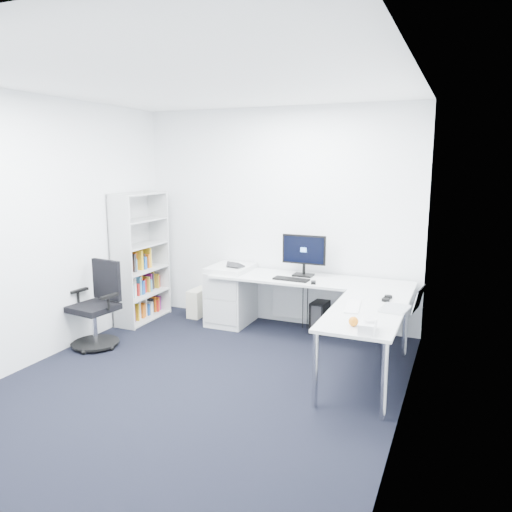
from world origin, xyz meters
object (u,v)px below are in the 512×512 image
at_px(task_chair, 93,305).
at_px(laptop, 395,297).
at_px(bookshelf, 141,257).
at_px(l_desk, 301,315).
at_px(monitor, 304,255).

xyz_separation_m(task_chair, laptop, (3.18, 0.41, 0.33)).
bearing_deg(bookshelf, laptop, -10.61).
relative_size(l_desk, bookshelf, 1.42).
bearing_deg(monitor, laptop, -39.15).
height_order(l_desk, monitor, monitor).
height_order(l_desk, bookshelf, bookshelf).
relative_size(task_chair, laptop, 2.81).
relative_size(bookshelf, laptop, 4.87).
distance_m(bookshelf, laptop, 3.32).
xyz_separation_m(l_desk, task_chair, (-2.09, -0.98, 0.13)).
relative_size(l_desk, task_chair, 2.47).
relative_size(bookshelf, monitor, 3.11).
bearing_deg(l_desk, task_chair, -154.97).
bearing_deg(task_chair, monitor, 43.18).
xyz_separation_m(l_desk, monitor, (-0.11, 0.43, 0.60)).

